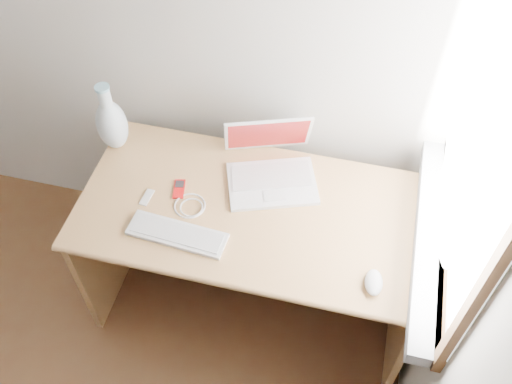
% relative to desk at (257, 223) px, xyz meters
% --- Properties ---
extents(window, '(0.11, 0.99, 1.10)m').
position_rel_desk_xyz_m(window, '(0.69, -0.11, 0.77)').
color(window, white).
rests_on(window, right_wall).
extents(desk, '(1.36, 0.68, 0.72)m').
position_rel_desk_xyz_m(desk, '(0.00, 0.00, 0.00)').
color(desk, tan).
rests_on(desk, floor).
extents(laptop, '(0.41, 0.40, 0.24)m').
position_rel_desk_xyz_m(laptop, '(0.05, 0.10, 0.26)').
color(laptop, white).
rests_on(laptop, desk).
extents(external_keyboard, '(0.38, 0.14, 0.02)m').
position_rel_desk_xyz_m(external_keyboard, '(-0.24, -0.27, 0.21)').
color(external_keyboard, white).
rests_on(external_keyboard, desk).
extents(mouse, '(0.07, 0.11, 0.04)m').
position_rel_desk_xyz_m(mouse, '(0.49, -0.31, 0.22)').
color(mouse, white).
rests_on(mouse, desk).
extents(ipod, '(0.06, 0.10, 0.01)m').
position_rel_desk_xyz_m(ipod, '(-0.31, -0.06, 0.21)').
color(ipod, '#A40B0C').
rests_on(ipod, desk).
extents(cable_coil, '(0.14, 0.14, 0.01)m').
position_rel_desk_xyz_m(cable_coil, '(-0.24, -0.13, 0.21)').
color(cable_coil, white).
rests_on(cable_coil, desk).
extents(remote, '(0.04, 0.08, 0.01)m').
position_rel_desk_xyz_m(remote, '(-0.42, -0.13, 0.21)').
color(remote, white).
rests_on(remote, desk).
extents(vase, '(0.13, 0.13, 0.32)m').
position_rel_desk_xyz_m(vase, '(-0.64, 0.11, 0.34)').
color(vase, silver).
rests_on(vase, desk).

